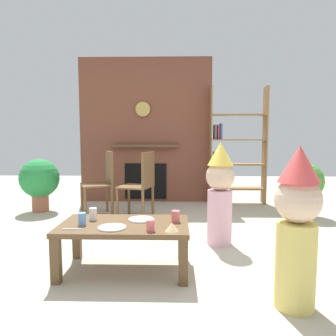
# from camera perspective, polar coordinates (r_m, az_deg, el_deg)

# --- Properties ---
(ground_plane) EXTENTS (12.00, 12.00, 0.00)m
(ground_plane) POSITION_cam_1_polar(r_m,az_deg,el_deg) (3.07, -3.10, -15.49)
(ground_plane) COLOR #BCB29E
(brick_fireplace_feature) EXTENTS (2.20, 0.28, 2.40)m
(brick_fireplace_feature) POSITION_cam_1_polar(r_m,az_deg,el_deg) (5.48, -3.97, 6.55)
(brick_fireplace_feature) COLOR brown
(brick_fireplace_feature) RESTS_ON ground_plane
(bookshelf) EXTENTS (0.90, 0.28, 1.90)m
(bookshelf) POSITION_cam_1_polar(r_m,az_deg,el_deg) (5.34, 11.51, 3.15)
(bookshelf) COLOR olive
(bookshelf) RESTS_ON ground_plane
(coffee_table) EXTENTS (1.05, 0.61, 0.40)m
(coffee_table) POSITION_cam_1_polar(r_m,az_deg,el_deg) (2.71, -7.74, -10.99)
(coffee_table) COLOR brown
(coffee_table) RESTS_ON ground_plane
(paper_cup_near_left) EXTENTS (0.06, 0.06, 0.09)m
(paper_cup_near_left) POSITION_cam_1_polar(r_m,az_deg,el_deg) (2.45, -3.12, -10.16)
(paper_cup_near_left) COLOR #E5666B
(paper_cup_near_left) RESTS_ON coffee_table
(paper_cup_near_right) EXTENTS (0.06, 0.06, 0.10)m
(paper_cup_near_right) POSITION_cam_1_polar(r_m,az_deg,el_deg) (2.83, -13.17, -7.97)
(paper_cup_near_right) COLOR silver
(paper_cup_near_right) RESTS_ON coffee_table
(paper_cup_center) EXTENTS (0.07, 0.07, 0.10)m
(paper_cup_center) POSITION_cam_1_polar(r_m,az_deg,el_deg) (2.70, 1.35, -8.58)
(paper_cup_center) COLOR #E5666B
(paper_cup_center) RESTS_ON coffee_table
(paper_cup_far_left) EXTENTS (0.06, 0.06, 0.10)m
(paper_cup_far_left) POSITION_cam_1_polar(r_m,az_deg,el_deg) (2.70, -15.01, -8.73)
(paper_cup_far_left) COLOR #669EE0
(paper_cup_far_left) RESTS_ON coffee_table
(paper_plate_front) EXTENTS (0.21, 0.21, 0.01)m
(paper_plate_front) POSITION_cam_1_polar(r_m,az_deg,el_deg) (2.78, -4.81, -9.09)
(paper_plate_front) COLOR white
(paper_plate_front) RESTS_ON coffee_table
(paper_plate_rear) EXTENTS (0.22, 0.22, 0.01)m
(paper_plate_rear) POSITION_cam_1_polar(r_m,az_deg,el_deg) (2.57, -9.89, -10.38)
(paper_plate_rear) COLOR white
(paper_plate_rear) RESTS_ON coffee_table
(birthday_cake_slice) EXTENTS (0.10, 0.10, 0.06)m
(birthday_cake_slice) POSITION_cam_1_polar(r_m,az_deg,el_deg) (2.45, 0.69, -10.45)
(birthday_cake_slice) COLOR #EAC68C
(birthday_cake_slice) RESTS_ON coffee_table
(table_fork) EXTENTS (0.15, 0.02, 0.01)m
(table_fork) POSITION_cam_1_polar(r_m,az_deg,el_deg) (2.61, -16.74, -10.36)
(table_fork) COLOR silver
(table_fork) RESTS_ON coffee_table
(child_with_cone_hat) EXTENTS (0.29, 0.29, 1.05)m
(child_with_cone_hat) POSITION_cam_1_polar(r_m,az_deg,el_deg) (2.22, 21.96, -9.15)
(child_with_cone_hat) COLOR #E0CC66
(child_with_cone_hat) RESTS_ON ground_plane
(child_in_pink) EXTENTS (0.29, 0.29, 1.05)m
(child_in_pink) POSITION_cam_1_polar(r_m,az_deg,el_deg) (3.31, 9.22, -4.05)
(child_in_pink) COLOR #EAB2C6
(child_in_pink) RESTS_ON ground_plane
(dining_chair_left) EXTENTS (0.52, 0.52, 0.90)m
(dining_chair_left) POSITION_cam_1_polar(r_m,az_deg,el_deg) (4.56, -11.49, -1.97)
(dining_chair_left) COLOR brown
(dining_chair_left) RESTS_ON ground_plane
(dining_chair_middle) EXTENTS (0.50, 0.50, 0.90)m
(dining_chair_middle) POSITION_cam_1_polar(r_m,az_deg,el_deg) (4.26, -4.70, -2.40)
(dining_chair_middle) COLOR brown
(dining_chair_middle) RESTS_ON ground_plane
(potted_plant_tall) EXTENTS (0.51, 0.51, 0.74)m
(potted_plant_tall) POSITION_cam_1_polar(r_m,az_deg,el_deg) (4.82, 23.11, -2.76)
(potted_plant_tall) COLOR #9E5B42
(potted_plant_tall) RESTS_ON ground_plane
(potted_plant_short) EXTENTS (0.57, 0.57, 0.78)m
(potted_plant_short) POSITION_cam_1_polar(r_m,az_deg,el_deg) (5.08, -21.87, -1.99)
(potted_plant_short) COLOR #9E5B42
(potted_plant_short) RESTS_ON ground_plane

